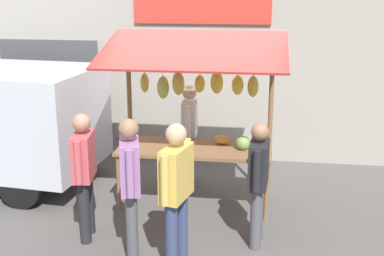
{
  "coord_description": "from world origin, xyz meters",
  "views": [
    {
      "loc": [
        -0.96,
        6.91,
        3.16
      ],
      "look_at": [
        0.0,
        0.3,
        1.25
      ],
      "focal_mm": 47.68,
      "sensor_mm": 36.0,
      "label": 1
    }
  ],
  "objects": [
    {
      "name": "ground_plane",
      "position": [
        0.0,
        0.0,
        0.0
      ],
      "size": [
        40.0,
        40.0,
        0.0
      ],
      "primitive_type": "plane",
      "color": "#514F4C"
    },
    {
      "name": "vendor_with_sunhat",
      "position": [
        0.19,
        -0.75,
        0.96
      ],
      "size": [
        0.42,
        0.7,
        1.63
      ],
      "rotation": [
        0.0,
        0.0,
        1.63
      ],
      "color": "navy",
      "rests_on": "ground"
    },
    {
      "name": "market_stall",
      "position": [
        -0.03,
        -0.06,
        1.55
      ],
      "size": [
        2.5,
        1.46,
        2.5
      ],
      "color": "brown",
      "rests_on": "ground"
    },
    {
      "name": "shopper_with_shopping_bag",
      "position": [
        1.22,
        1.24,
        0.95
      ],
      "size": [
        0.29,
        0.69,
        1.64
      ],
      "rotation": [
        0.0,
        0.0,
        -1.42
      ],
      "color": "#232328",
      "rests_on": "ground"
    },
    {
      "name": "shopper_in_striped_shirt",
      "position": [
        -0.93,
        1.09,
        0.9
      ],
      "size": [
        0.25,
        0.68,
        1.57
      ],
      "rotation": [
        0.0,
        0.0,
        -1.64
      ],
      "color": "#4C4C51",
      "rests_on": "ground"
    },
    {
      "name": "shopper_with_ponytail",
      "position": [
        -0.04,
        1.74,
        1.0
      ],
      "size": [
        0.33,
        0.7,
        1.71
      ],
      "rotation": [
        0.0,
        0.0,
        -1.8
      ],
      "color": "navy",
      "rests_on": "ground"
    },
    {
      "name": "street_backdrop",
      "position": [
        0.06,
        -2.2,
        1.7
      ],
      "size": [
        9.0,
        0.3,
        3.4
      ],
      "color": "#9E998E",
      "rests_on": "ground"
    },
    {
      "name": "shopper_in_grey_tee",
      "position": [
        0.53,
        1.59,
        0.99
      ],
      "size": [
        0.35,
        0.69,
        1.7
      ],
      "rotation": [
        0.0,
        0.0,
        -1.3
      ],
      "color": "#4C4C51",
      "rests_on": "ground"
    }
  ]
}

